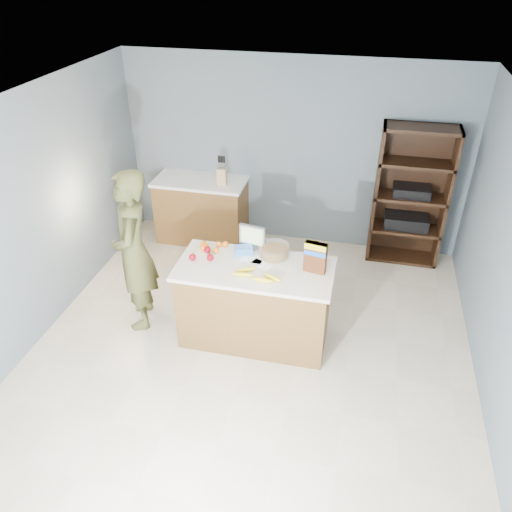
% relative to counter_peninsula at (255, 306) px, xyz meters
% --- Properties ---
extents(floor, '(4.50, 5.00, 0.02)m').
position_rel_counter_peninsula_xyz_m(floor, '(0.00, -0.30, -0.42)').
color(floor, beige).
rests_on(floor, ground).
extents(walls, '(4.52, 5.02, 2.51)m').
position_rel_counter_peninsula_xyz_m(walls, '(0.00, -0.30, 1.24)').
color(walls, slate).
rests_on(walls, ground).
extents(counter_peninsula, '(1.56, 0.76, 0.90)m').
position_rel_counter_peninsula_xyz_m(counter_peninsula, '(0.00, 0.00, 0.00)').
color(counter_peninsula, brown).
rests_on(counter_peninsula, ground).
extents(back_cabinet, '(1.24, 0.62, 0.90)m').
position_rel_counter_peninsula_xyz_m(back_cabinet, '(-1.20, 1.90, 0.04)').
color(back_cabinet, brown).
rests_on(back_cabinet, ground).
extents(shelving_unit, '(0.90, 0.40, 1.80)m').
position_rel_counter_peninsula_xyz_m(shelving_unit, '(1.55, 2.05, 0.45)').
color(shelving_unit, black).
rests_on(shelving_unit, ground).
extents(person, '(0.63, 0.76, 1.79)m').
position_rel_counter_peninsula_xyz_m(person, '(-1.29, 0.01, 0.48)').
color(person, '#484B26').
rests_on(person, ground).
extents(knife_block, '(0.12, 0.10, 0.31)m').
position_rel_counter_peninsula_xyz_m(knife_block, '(-0.87, 1.84, 0.60)').
color(knife_block, tan).
rests_on(knife_block, back_cabinet).
extents(envelopes, '(0.36, 0.21, 0.00)m').
position_rel_counter_peninsula_xyz_m(envelopes, '(-0.00, 0.09, 0.49)').
color(envelopes, white).
rests_on(envelopes, counter_peninsula).
extents(bananas, '(0.50, 0.23, 0.05)m').
position_rel_counter_peninsula_xyz_m(bananas, '(0.05, -0.17, 0.51)').
color(bananas, yellow).
rests_on(bananas, counter_peninsula).
extents(apples, '(0.25, 0.24, 0.07)m').
position_rel_counter_peninsula_xyz_m(apples, '(-0.55, 0.05, 0.52)').
color(apples, maroon).
rests_on(apples, counter_peninsula).
extents(oranges, '(0.29, 0.21, 0.06)m').
position_rel_counter_peninsula_xyz_m(oranges, '(-0.53, 0.24, 0.52)').
color(oranges, orange).
rests_on(oranges, counter_peninsula).
extents(blue_carton, '(0.21, 0.18, 0.08)m').
position_rel_counter_peninsula_xyz_m(blue_carton, '(-0.17, 0.22, 0.52)').
color(blue_carton, blue).
rests_on(blue_carton, counter_peninsula).
extents(salad_bowl, '(0.30, 0.30, 0.13)m').
position_rel_counter_peninsula_xyz_m(salad_bowl, '(0.15, 0.24, 0.54)').
color(salad_bowl, '#267219').
rests_on(salad_bowl, counter_peninsula).
extents(tv, '(0.28, 0.12, 0.28)m').
position_rel_counter_peninsula_xyz_m(tv, '(-0.10, 0.31, 0.64)').
color(tv, silver).
rests_on(tv, counter_peninsula).
extents(cereal_box, '(0.22, 0.12, 0.32)m').
position_rel_counter_peninsula_xyz_m(cereal_box, '(0.58, 0.06, 0.67)').
color(cereal_box, '#592B14').
rests_on(cereal_box, counter_peninsula).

